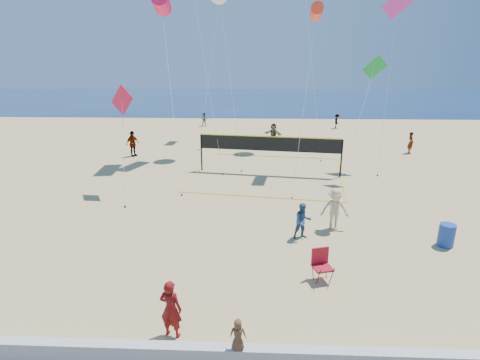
{
  "coord_description": "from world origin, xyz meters",
  "views": [
    {
      "loc": [
        -0.75,
        -10.13,
        7.01
      ],
      "look_at": [
        -1.25,
        2.0,
        3.11
      ],
      "focal_mm": 28.0,
      "sensor_mm": 36.0,
      "label": 1
    }
  ],
  "objects_px": {
    "woman": "(171,309)",
    "volleyball_net": "(269,148)",
    "camp_chair": "(321,262)",
    "trash_barrel": "(446,235)"
  },
  "relations": [
    {
      "from": "camp_chair",
      "to": "volleyball_net",
      "type": "relative_size",
      "value": 0.12
    },
    {
      "from": "woman",
      "to": "camp_chair",
      "type": "bearing_deg",
      "value": -133.65
    },
    {
      "from": "woman",
      "to": "camp_chair",
      "type": "distance_m",
      "value": 5.25
    },
    {
      "from": "woman",
      "to": "volleyball_net",
      "type": "xyz_separation_m",
      "value": [
        3.05,
        15.11,
        0.85
      ]
    },
    {
      "from": "woman",
      "to": "trash_barrel",
      "type": "distance_m",
      "value": 11.15
    },
    {
      "from": "trash_barrel",
      "to": "volleyball_net",
      "type": "distance_m",
      "value": 11.78
    },
    {
      "from": "camp_chair",
      "to": "woman",
      "type": "bearing_deg",
      "value": -162.55
    },
    {
      "from": "woman",
      "to": "camp_chair",
      "type": "relative_size",
      "value": 1.35
    },
    {
      "from": "woman",
      "to": "trash_barrel",
      "type": "bearing_deg",
      "value": -137.52
    },
    {
      "from": "woman",
      "to": "trash_barrel",
      "type": "height_order",
      "value": "woman"
    }
  ]
}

